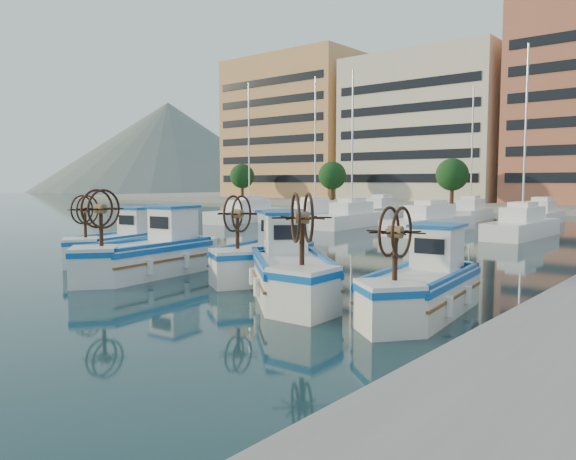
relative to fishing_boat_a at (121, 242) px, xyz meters
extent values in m
plane|color=#183B40|center=(6.28, -1.13, -0.79)|extent=(300.00, 300.00, 0.00)
cube|color=tan|center=(-41.72, 63.87, 11.81)|extent=(24.00, 14.00, 24.00)
cube|color=black|center=(-41.72, 56.87, 11.81)|extent=(22.08, 0.12, 21.60)
cube|color=beige|center=(-16.72, 63.87, 10.31)|extent=(23.00, 14.00, 21.00)
cube|color=black|center=(-16.72, 56.87, 10.31)|extent=(21.16, 0.12, 18.90)
cylinder|color=#3F2B19|center=(-43.72, 52.37, 0.71)|extent=(0.50, 0.50, 3.00)
sphere|color=#18451A|center=(-43.72, 52.37, 3.41)|extent=(4.00, 4.00, 4.00)
cylinder|color=#3F2B19|center=(-25.72, 52.37, 0.71)|extent=(0.50, 0.50, 3.00)
sphere|color=#18451A|center=(-25.72, 52.37, 3.41)|extent=(4.00, 4.00, 4.00)
cylinder|color=#3F2B19|center=(-7.72, 52.37, 0.71)|extent=(0.50, 0.50, 3.00)
sphere|color=#18451A|center=(-7.72, 52.37, 3.41)|extent=(4.00, 4.00, 4.00)
cone|color=slate|center=(-133.72, 108.87, -0.79)|extent=(180.00, 180.00, 60.00)
cube|color=white|center=(-11.67, 20.33, -0.29)|extent=(3.25, 9.48, 1.00)
cylinder|color=silver|center=(-11.67, 20.33, 5.21)|extent=(0.12, 0.12, 11.00)
cube|color=white|center=(-5.75, 21.63, -0.29)|extent=(2.75, 8.43, 1.00)
cylinder|color=silver|center=(-5.75, 21.63, 5.21)|extent=(0.12, 0.12, 11.00)
cube|color=white|center=(-2.10, 21.34, -0.29)|extent=(2.84, 8.89, 1.00)
cylinder|color=silver|center=(-2.10, 21.34, 5.21)|extent=(0.12, 0.12, 11.00)
cube|color=white|center=(4.44, 20.86, -0.29)|extent=(2.57, 9.40, 1.00)
cube|color=white|center=(10.25, 21.20, -0.29)|extent=(2.32, 8.00, 1.00)
cylinder|color=silver|center=(10.25, 21.20, 5.21)|extent=(0.12, 0.12, 11.00)
cube|color=white|center=(-5.84, 32.18, -0.29)|extent=(3.11, 8.39, 1.00)
cube|color=white|center=(2.09, 33.64, -0.29)|extent=(3.17, 8.08, 1.00)
cylinder|color=silver|center=(2.09, 33.64, 5.21)|extent=(0.12, 0.12, 11.00)
cube|color=white|center=(8.04, 33.25, -0.29)|extent=(2.71, 7.99, 1.00)
cube|color=white|center=(0.03, -0.14, -0.26)|extent=(2.75, 4.54, 1.06)
cube|color=#0D57AF|center=(0.03, -0.14, 0.14)|extent=(2.84, 4.67, 0.16)
cube|color=#165AB2|center=(0.03, -0.14, 0.08)|extent=(2.27, 4.03, 0.06)
cube|color=white|center=(-0.25, 1.04, 0.82)|extent=(1.38, 1.53, 1.11)
cube|color=#0D57AF|center=(-0.25, 1.04, 1.43)|extent=(1.57, 1.72, 0.08)
cylinder|color=#331E14|center=(0.46, -1.90, 0.85)|extent=(0.12, 0.12, 1.17)
cylinder|color=brown|center=(0.46, -1.90, 1.48)|extent=(0.38, 0.35, 0.28)
torus|color=#331E14|center=(0.31, -1.94, 1.48)|extent=(0.34, 1.16, 1.18)
torus|color=#331E14|center=(0.61, -1.87, 1.48)|extent=(0.34, 1.16, 1.18)
cube|color=white|center=(4.25, -1.73, -0.20)|extent=(2.56, 4.88, 1.17)
cube|color=#0D57AF|center=(4.25, -1.73, 0.24)|extent=(2.63, 5.02, 0.18)
cube|color=#165AB2|center=(4.25, -1.73, 0.17)|extent=(2.06, 4.36, 0.07)
cube|color=white|center=(4.09, -0.41, 0.99)|extent=(1.39, 1.58, 1.22)
cube|color=#0D57AF|center=(4.09, -0.41, 1.66)|extent=(1.58, 1.77, 0.09)
cylinder|color=#331E14|center=(4.50, -3.72, 1.02)|extent=(0.13, 0.13, 1.29)
cylinder|color=brown|center=(4.50, -3.72, 1.71)|extent=(0.39, 0.35, 0.31)
torus|color=#331E14|center=(4.33, -3.74, 1.71)|extent=(0.24, 1.30, 1.30)
torus|color=#331E14|center=(4.66, -3.69, 1.71)|extent=(0.24, 1.30, 1.30)
cube|color=white|center=(7.56, 0.89, -0.24)|extent=(2.89, 4.70, 1.09)
cube|color=#0D57AF|center=(7.56, 0.89, 0.18)|extent=(2.97, 4.84, 0.17)
cube|color=#165AB2|center=(7.56, 0.89, 0.11)|extent=(2.38, 4.18, 0.06)
cube|color=white|center=(7.25, 2.10, 0.88)|extent=(1.44, 1.59, 1.15)
cube|color=#0D57AF|center=(7.25, 2.10, 1.51)|extent=(1.63, 1.78, 0.08)
cylinder|color=#331E14|center=(8.01, -0.93, 0.91)|extent=(0.13, 0.13, 1.21)
cylinder|color=brown|center=(8.01, -0.93, 1.56)|extent=(0.39, 0.36, 0.29)
torus|color=#331E14|center=(7.86, -0.97, 1.56)|extent=(0.37, 1.20, 1.22)
torus|color=#331E14|center=(8.17, -0.89, 1.56)|extent=(0.37, 1.20, 1.22)
cube|color=white|center=(10.67, -1.41, -0.21)|extent=(4.74, 4.59, 1.16)
cube|color=#0D57AF|center=(10.67, -1.41, 0.23)|extent=(4.88, 4.73, 0.18)
cube|color=#165AB2|center=(10.67, -1.41, 0.16)|extent=(4.11, 3.96, 0.07)
cube|color=white|center=(9.70, -0.52, 0.97)|extent=(1.87, 1.86, 1.21)
cube|color=#0D57AF|center=(9.70, -0.52, 1.64)|extent=(2.11, 2.09, 0.09)
cylinder|color=#331E14|center=(12.13, -2.76, 1.01)|extent=(0.13, 0.13, 1.28)
cylinder|color=brown|center=(12.13, -2.76, 1.69)|extent=(0.47, 0.47, 0.31)
torus|color=#331E14|center=(12.01, -2.88, 1.69)|extent=(1.00, 0.93, 1.29)
torus|color=#331E14|center=(12.24, -2.64, 1.69)|extent=(1.00, 0.93, 1.29)
cube|color=white|center=(14.51, -0.85, -0.26)|extent=(2.29, 4.40, 1.05)
cube|color=#0D57AF|center=(14.51, -0.85, 0.14)|extent=(2.36, 4.53, 0.16)
cube|color=#165AB2|center=(14.51, -0.85, 0.08)|extent=(1.84, 3.93, 0.06)
cube|color=white|center=(14.37, 0.34, 0.82)|extent=(1.25, 1.42, 1.10)
cube|color=#0D57AF|center=(14.37, 0.34, 1.42)|extent=(1.42, 1.59, 0.08)
cylinder|color=#331E14|center=(14.72, -2.64, 0.85)|extent=(0.12, 0.12, 1.16)
cylinder|color=brown|center=(14.72, -2.64, 1.47)|extent=(0.35, 0.32, 0.28)
torus|color=#331E14|center=(14.57, -2.66, 1.47)|extent=(0.21, 1.17, 1.17)
torus|color=#331E14|center=(14.87, -2.63, 1.47)|extent=(0.21, 1.17, 1.17)
camera|label=1|loc=(20.89, -13.90, 2.62)|focal=35.00mm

